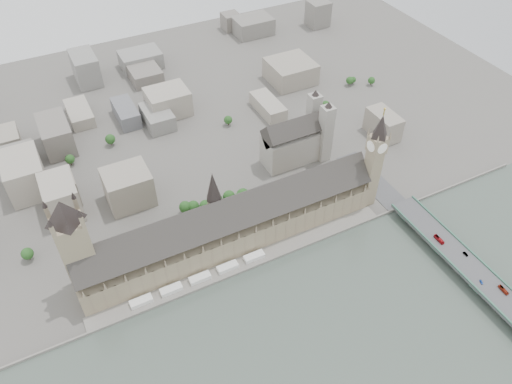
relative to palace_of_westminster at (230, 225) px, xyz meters
name	(u,v)px	position (x,y,z in m)	size (l,w,h in m)	color
ground	(240,258)	(0.00, -19.70, -22.71)	(900.00, 900.00, 0.00)	#595651
embankment_wall	(248,269)	(0.00, -34.70, -21.21)	(600.00, 1.50, 3.00)	gray
river_terrace	(244,263)	(0.00, -27.20, -21.71)	(270.00, 15.00, 2.00)	gray
terrace_tents	(200,278)	(-40.00, -26.70, -18.71)	(118.00, 7.00, 4.00)	white
palace_of_westminster	(230,225)	(0.00, 0.00, 0.00)	(265.00, 40.73, 55.44)	gray
elizabeth_tower	(375,155)	(138.00, -11.70, 35.38)	(17.00, 17.00, 107.50)	gray
victoria_tower	(75,245)	(-122.00, 6.30, 32.50)	(30.00, 30.00, 100.00)	gray
central_tower	(214,195)	(-10.00, 6.30, 35.21)	(13.00, 13.00, 48.00)	gray
westminster_bridge	(456,258)	(162.00, -107.20, -17.58)	(25.00, 325.00, 10.25)	#474749
bridge_parapets	(499,293)	(162.00, -151.70, -11.88)	(25.00, 235.00, 1.15)	#36634F
westminster_abbey	(297,140)	(110.92, 75.30, 2.38)	(68.00, 36.00, 64.00)	gray
city_skyline_inland	(148,100)	(0.00, 225.30, -3.71)	(720.00, 360.00, 38.00)	gray
park_trees	(202,212)	(-10.00, 40.30, -15.21)	(110.00, 30.00, 15.00)	#194518
red_bus_north	(439,239)	(158.22, -87.83, -10.92)	(2.58, 11.04, 3.08)	#B6141B
red_bus_south	(503,290)	(167.02, -151.35, -11.12)	(2.25, 9.60, 2.67)	#9E2813
car_blue	(481,282)	(157.75, -137.66, -11.73)	(1.70, 4.24, 1.44)	#183F9D
car_silver	(466,254)	(167.35, -110.28, -11.64)	(1.73, 4.97, 1.64)	gray
car_approach	(362,156)	(167.77, 36.97, -11.75)	(1.98, 4.88, 1.42)	gray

